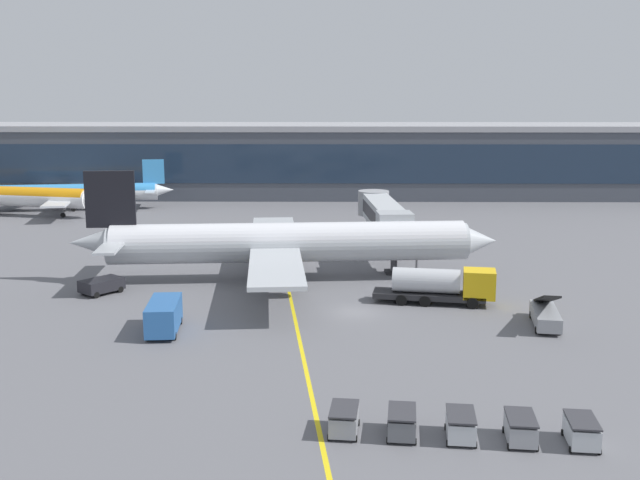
% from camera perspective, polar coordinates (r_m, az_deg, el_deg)
% --- Properties ---
extents(ground_plane, '(700.00, 700.00, 0.00)m').
position_cam_1_polar(ground_plane, '(65.49, 2.63, -5.48)').
color(ground_plane, slate).
extents(apron_lead_in_line, '(8.83, 79.58, 0.01)m').
position_cam_1_polar(apron_lead_in_line, '(67.45, -2.13, -4.99)').
color(apron_lead_in_line, yellow).
rests_on(apron_lead_in_line, ground_plane).
extents(terminal_building, '(216.74, 21.22, 13.11)m').
position_cam_1_polar(terminal_building, '(142.76, 7.74, 6.07)').
color(terminal_building, '#424751').
rests_on(terminal_building, ground_plane).
extents(main_airliner, '(43.24, 34.42, 11.22)m').
position_cam_1_polar(main_airliner, '(75.92, -2.54, -0.17)').
color(main_airliner, '#B2B7BC').
rests_on(main_airliner, ground_plane).
extents(jet_bridge, '(5.06, 20.77, 6.58)m').
position_cam_1_polar(jet_bridge, '(87.71, 4.75, 1.98)').
color(jet_bridge, '#B2B7BC').
rests_on(jet_bridge, ground_plane).
extents(fuel_tanker, '(11.06, 4.23, 3.25)m').
position_cam_1_polar(fuel_tanker, '(68.40, 9.26, -3.39)').
color(fuel_tanker, '#232326').
rests_on(fuel_tanker, ground_plane).
extents(lavatory_truck, '(2.76, 5.97, 2.50)m').
position_cam_1_polar(lavatory_truck, '(61.09, -11.74, -5.54)').
color(lavatory_truck, '#285B9E').
rests_on(lavatory_truck, ground_plane).
extents(belt_loader, '(2.80, 7.02, 3.49)m').
position_cam_1_polar(belt_loader, '(63.96, 16.71, -5.43)').
color(belt_loader, gray).
rests_on(belt_loader, ground_plane).
extents(pushback_tug, '(4.18, 4.40, 1.40)m').
position_cam_1_polar(pushback_tug, '(74.12, -16.27, -3.29)').
color(pushback_tug, black).
rests_on(pushback_tug, ground_plane).
extents(baggage_cart_0, '(1.86, 2.80, 1.48)m').
position_cam_1_polar(baggage_cart_0, '(42.98, 1.83, -13.44)').
color(baggage_cart_0, gray).
rests_on(baggage_cart_0, ground_plane).
extents(baggage_cart_1, '(1.86, 2.80, 1.48)m').
position_cam_1_polar(baggage_cart_1, '(42.86, 6.22, -13.58)').
color(baggage_cart_1, '#595B60').
rests_on(baggage_cart_1, ground_plane).
extents(baggage_cart_2, '(1.86, 2.80, 1.48)m').
position_cam_1_polar(baggage_cart_2, '(42.99, 10.61, -13.63)').
color(baggage_cart_2, '#B2B7BC').
rests_on(baggage_cart_2, ground_plane).
extents(baggage_cart_3, '(1.86, 2.80, 1.48)m').
position_cam_1_polar(baggage_cart_3, '(43.35, 14.96, -13.61)').
color(baggage_cart_3, gray).
rests_on(baggage_cart_3, ground_plane).
extents(baggage_cart_4, '(1.86, 2.80, 1.48)m').
position_cam_1_polar(baggage_cart_4, '(43.94, 19.20, -13.52)').
color(baggage_cart_4, '#B2B7BC').
rests_on(baggage_cart_4, ground_plane).
extents(commuter_jet_near, '(35.00, 28.18, 8.11)m').
position_cam_1_polar(commuter_jet_near, '(128.56, -18.86, 3.40)').
color(commuter_jet_near, silver).
rests_on(commuter_jet_near, ground_plane).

